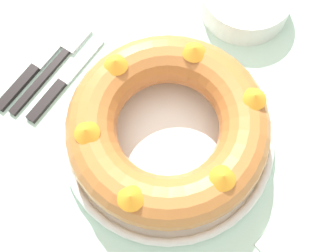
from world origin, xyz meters
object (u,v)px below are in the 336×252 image
at_px(serving_knife, 35,68).
at_px(side_bowl, 247,1).
at_px(fork, 57,62).
at_px(cake_knife, 61,83).
at_px(bundt_cake, 168,126).
at_px(serving_dish, 168,137).

bearing_deg(serving_knife, side_bowl, 47.52).
bearing_deg(fork, cake_knife, -39.06).
relative_size(bundt_cake, serving_knife, 1.42).
bearing_deg(side_bowl, cake_knife, -121.04).
height_order(fork, serving_knife, serving_knife).
distance_m(serving_dish, serving_knife, 0.25).
bearing_deg(side_bowl, serving_dish, -85.70).
bearing_deg(bundt_cake, serving_dish, 117.61).
xyz_separation_m(serving_knife, cake_knife, (0.05, 0.00, 0.00)).
relative_size(serving_knife, side_bowl, 1.32).
bearing_deg(side_bowl, bundt_cake, -85.69).
bearing_deg(serving_knife, cake_knife, -1.66).
distance_m(serving_knife, cake_knife, 0.05).
height_order(bundt_cake, side_bowl, bundt_cake).
distance_m(bundt_cake, fork, 0.24).
relative_size(bundt_cake, cake_knife, 1.60).
bearing_deg(bundt_cake, fork, 177.30).
height_order(serving_dish, cake_knife, serving_dish).
xyz_separation_m(serving_dish, side_bowl, (-0.02, 0.28, 0.01)).
height_order(serving_knife, cake_knife, same).
relative_size(serving_dish, serving_knife, 1.58).
bearing_deg(serving_knife, fork, 46.62).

